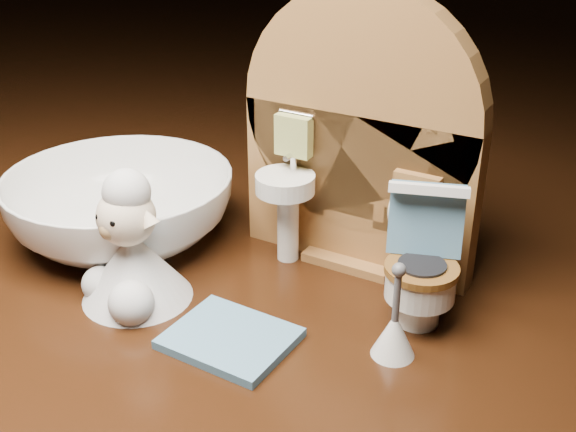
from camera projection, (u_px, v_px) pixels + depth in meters
The scene contains 6 objects.
backdrop_panel at pixel (358, 149), 0.38m from camera, with size 0.13×0.05×0.15m.
toy_toilet at pixel (422, 270), 0.35m from camera, with size 0.04×0.05×0.07m.
bath_mat at pixel (230, 338), 0.33m from camera, with size 0.06×0.05×0.00m, color teal.
toilet_brush at pixel (394, 331), 0.32m from camera, with size 0.02×0.02×0.05m.
plush_lamb at pixel (131, 256), 0.36m from camera, with size 0.06×0.06×0.07m.
ceramic_bowl at pixel (121, 207), 0.42m from camera, with size 0.13×0.13×0.04m, color white.
Camera 1 is at (0.14, -0.26, 0.20)m, focal length 45.00 mm.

